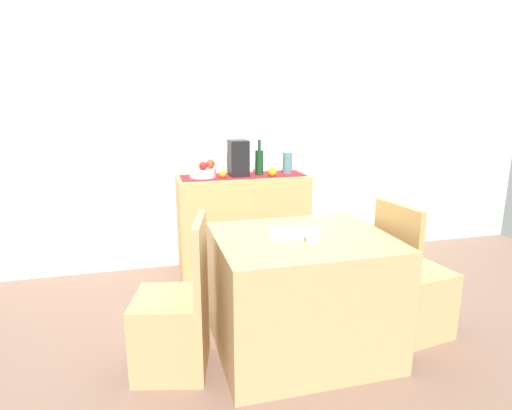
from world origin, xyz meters
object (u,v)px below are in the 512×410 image
wine_bottle (259,162)px  coffee_cup (313,235)px  chair_near_window (174,327)px  fruit_bowl (203,173)px  dining_table (302,294)px  ceramic_vase (287,163)px  open_book (293,233)px  chair_by_corner (412,296)px  coffee_maker (238,158)px  sideboard_console (243,223)px

wine_bottle → coffee_cup: bearing=-93.9°
wine_bottle → chair_near_window: wine_bottle is taller
fruit_bowl → dining_table: 1.53m
ceramic_vase → open_book: 1.41m
dining_table → chair_by_corner: (0.77, -0.00, -0.10)m
coffee_maker → chair_near_window: 1.72m
wine_bottle → chair_near_window: size_ratio=0.35×
open_book → chair_near_window: size_ratio=0.31×
coffee_maker → fruit_bowl: bearing=180.0°
sideboard_console → dining_table: sideboard_console is taller
coffee_maker → open_book: bearing=-88.6°
sideboard_console → fruit_bowl: 0.59m
fruit_bowl → chair_near_window: bearing=-105.3°
fruit_bowl → chair_near_window: fruit_bowl is taller
sideboard_console → coffee_maker: (-0.04, 0.00, 0.59)m
coffee_maker → chair_by_corner: coffee_maker is taller
chair_near_window → dining_table: bearing=0.3°
fruit_bowl → coffee_cup: (0.40, -1.51, -0.12)m
wine_bottle → ceramic_vase: wine_bottle is taller
open_book → dining_table: bearing=-35.2°
coffee_maker → chair_near_window: (-0.69, -1.38, -0.76)m
sideboard_console → open_book: bearing=-90.3°
fruit_bowl → ceramic_vase: 0.77m
open_book → coffee_cup: bearing=-61.9°
coffee_maker → chair_by_corner: (0.85, -1.38, -0.76)m
fruit_bowl → ceramic_vase: bearing=0.0°
coffee_maker → dining_table: coffee_maker is taller
fruit_bowl → open_book: bearing=-75.3°
sideboard_console → coffee_maker: size_ratio=3.67×
dining_table → sideboard_console: bearing=91.7°
coffee_maker → ceramic_vase: bearing=0.0°
fruit_bowl → open_book: fruit_bowl is taller
sideboard_console → coffee_maker: coffee_maker is taller
wine_bottle → chair_near_window: 1.79m
chair_near_window → chair_by_corner: 1.55m
coffee_cup → chair_near_window: bearing=171.0°
fruit_bowl → dining_table: size_ratio=0.23×
coffee_maker → open_book: coffee_maker is taller
wine_bottle → chair_near_window: (-0.88, -1.38, -0.72)m
wine_bottle → chair_by_corner: size_ratio=0.35×
coffee_cup → chair_near_window: (-0.78, 0.12, -0.52)m
dining_table → chair_near_window: bearing=-179.7°
chair_near_window → chair_by_corner: size_ratio=1.00×
sideboard_console → dining_table: bearing=-88.3°
sideboard_console → chair_near_window: size_ratio=1.28×
open_book → chair_by_corner: size_ratio=0.31×
wine_bottle → chair_by_corner: bearing=-64.3°
fruit_bowl → chair_by_corner: size_ratio=0.26×
ceramic_vase → open_book: ceramic_vase is taller
sideboard_console → fruit_bowl: (-0.35, 0.00, 0.48)m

